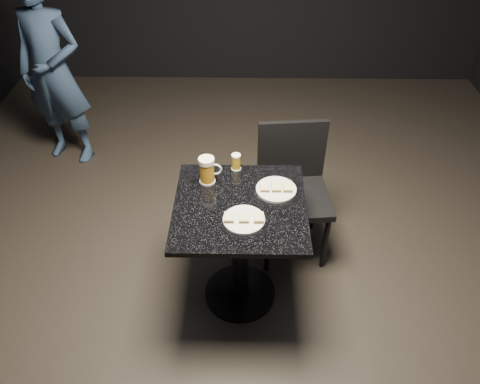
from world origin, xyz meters
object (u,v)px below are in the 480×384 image
(plate_large, at_px, (244,220))
(plate_small, at_px, (276,189))
(beer_tumbler, at_px, (236,162))
(patron, at_px, (53,72))
(chair, at_px, (293,184))
(table, at_px, (240,237))
(beer_mug, at_px, (207,170))

(plate_large, distance_m, plate_small, 0.30)
(plate_large, relative_size, beer_tumbler, 2.18)
(patron, bearing_deg, chair, -14.72)
(table, bearing_deg, beer_tumbler, 94.91)
(beer_mug, bearing_deg, beer_tumbler, 38.01)
(patron, bearing_deg, table, -30.87)
(plate_small, relative_size, patron, 0.14)
(beer_mug, bearing_deg, table, -46.58)
(table, xyz_separation_m, beer_mug, (-0.18, 0.19, 0.32))
(patron, distance_m, table, 2.12)
(plate_large, relative_size, table, 0.28)
(chair, bearing_deg, table, -124.33)
(patron, height_order, table, patron)
(chair, bearing_deg, plate_large, -116.93)
(plate_small, xyz_separation_m, patron, (-1.67, 1.38, 0.02))
(table, relative_size, chair, 0.85)
(plate_small, relative_size, chair, 0.25)
(plate_small, distance_m, beer_mug, 0.39)
(patron, relative_size, beer_tumbler, 15.84)
(plate_large, xyz_separation_m, plate_small, (0.17, 0.24, 0.00))
(plate_small, height_order, beer_mug, beer_mug)
(beer_tumbler, relative_size, chair, 0.11)
(patron, bearing_deg, plate_small, -24.95)
(table, relative_size, beer_tumbler, 7.65)
(plate_large, distance_m, patron, 2.21)
(beer_tumbler, bearing_deg, table, -85.09)
(plate_small, bearing_deg, chair, 69.56)
(beer_mug, relative_size, beer_tumbler, 1.61)
(patron, relative_size, chair, 1.75)
(plate_large, bearing_deg, plate_small, 54.58)
(plate_large, height_order, chair, chair)
(patron, xyz_separation_m, chair, (1.81, -1.02, -0.27))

